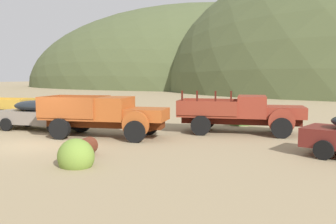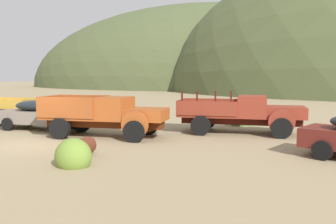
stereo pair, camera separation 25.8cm
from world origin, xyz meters
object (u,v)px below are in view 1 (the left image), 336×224
object	(u,v)px
car_primer_gray	(42,115)
truck_oxide_orange	(113,116)
truck_rust_red	(249,113)
oil_drum_tipped	(85,147)

from	to	relation	value
car_primer_gray	truck_oxide_orange	size ratio (longest dim) A/B	0.82
truck_oxide_orange	truck_rust_red	distance (m)	6.75
car_primer_gray	truck_oxide_orange	xyz separation A→B (m)	(4.74, -0.33, 0.20)
oil_drum_tipped	car_primer_gray	bearing A→B (deg)	146.51
truck_oxide_orange	oil_drum_tipped	world-z (taller)	truck_oxide_orange
car_primer_gray	truck_oxide_orange	world-z (taller)	truck_oxide_orange
truck_oxide_orange	truck_rust_red	size ratio (longest dim) A/B	0.96
car_primer_gray	oil_drum_tipped	world-z (taller)	car_primer_gray
truck_rust_red	oil_drum_tipped	bearing A→B (deg)	-131.43
car_primer_gray	oil_drum_tipped	distance (m)	7.32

